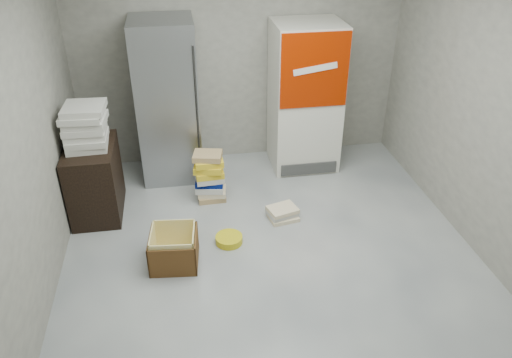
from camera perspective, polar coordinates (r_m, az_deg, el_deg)
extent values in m
plane|color=#B6B7B2|center=(4.71, 2.54, -11.20)|extent=(5.00, 5.00, 0.00)
cube|color=#9C998C|center=(6.22, -1.95, 14.43)|extent=(4.00, 0.04, 2.80)
cube|color=#9C998C|center=(4.03, -26.04, 1.72)|extent=(0.04, 5.00, 2.80)
cube|color=#A3A5AB|center=(5.97, -10.08, 8.68)|extent=(0.70, 0.70, 1.90)
cylinder|color=#333333|center=(5.58, -6.85, 9.02)|extent=(0.02, 0.02, 1.19)
cube|color=silver|center=(6.18, 5.61, 9.28)|extent=(0.80, 0.70, 1.80)
cube|color=#9A1D00|center=(5.70, 6.75, 12.17)|extent=(0.78, 0.02, 0.85)
cube|color=white|center=(5.68, 6.81, 12.38)|extent=(0.50, 0.01, 0.14)
cube|color=#3F3F3F|center=(6.21, 6.05, 1.18)|extent=(0.70, 0.02, 0.15)
cube|color=black|center=(5.63, -17.92, -0.10)|extent=(0.50, 0.80, 0.80)
cube|color=silver|center=(5.43, -18.69, 3.81)|extent=(0.42, 0.42, 0.06)
cube|color=silver|center=(5.39, -18.72, 4.41)|extent=(0.40, 0.40, 0.06)
cube|color=silver|center=(5.39, -18.88, 5.12)|extent=(0.41, 0.41, 0.06)
cube|color=silver|center=(5.35, -19.00, 5.68)|extent=(0.41, 0.41, 0.06)
cube|color=silver|center=(5.33, -18.93, 6.36)|extent=(0.42, 0.42, 0.06)
cube|color=silver|center=(5.29, -19.28, 6.90)|extent=(0.42, 0.42, 0.06)
cube|color=silver|center=(5.27, -19.07, 7.63)|extent=(0.42, 0.42, 0.06)
cube|color=tan|center=(5.78, -5.09, -1.97)|extent=(0.32, 0.25, 0.07)
cube|color=beige|center=(5.75, -5.02, -1.41)|extent=(0.34, 0.28, 0.06)
cube|color=beige|center=(5.71, -5.30, -0.90)|extent=(0.34, 0.29, 0.07)
cube|color=#06155F|center=(5.70, -5.31, -0.29)|extent=(0.35, 0.29, 0.06)
cube|color=beige|center=(5.65, -5.30, 0.16)|extent=(0.32, 0.26, 0.06)
cube|color=yellow|center=(5.62, -5.35, 0.73)|extent=(0.32, 0.26, 0.07)
cube|color=yellow|center=(5.58, -5.49, 1.33)|extent=(0.34, 0.29, 0.07)
cube|color=yellow|center=(5.54, -5.41, 1.99)|extent=(0.31, 0.25, 0.07)
cube|color=tan|center=(5.52, -5.56, 2.63)|extent=(0.35, 0.30, 0.07)
cube|color=beige|center=(5.44, 3.12, -4.37)|extent=(0.34, 0.28, 0.05)
cube|color=beige|center=(5.43, 2.99, -3.84)|extent=(0.35, 0.30, 0.05)
cube|color=beige|center=(5.39, 3.06, -3.49)|extent=(0.35, 0.31, 0.04)
cube|color=gold|center=(4.93, -9.21, -9.28)|extent=(0.46, 0.46, 0.01)
cube|color=brown|center=(5.00, -9.16, -6.37)|extent=(0.44, 0.06, 0.32)
cube|color=brown|center=(4.67, -9.57, -9.55)|extent=(0.44, 0.06, 0.32)
cube|color=brown|center=(4.86, -11.90, -7.94)|extent=(0.06, 0.44, 0.32)
cube|color=brown|center=(4.82, -6.79, -7.86)|extent=(0.06, 0.44, 0.32)
cube|color=gold|center=(4.98, -9.20, -6.31)|extent=(0.40, 0.05, 0.36)
cube|color=gold|center=(4.67, -9.57, -9.20)|extent=(0.40, 0.05, 0.36)
cube|color=gold|center=(4.85, -11.70, -7.74)|extent=(0.05, 0.40, 0.36)
cube|color=gold|center=(4.80, -7.03, -7.66)|extent=(0.05, 0.40, 0.36)
cylinder|color=gold|center=(5.10, -3.10, -6.90)|extent=(0.32, 0.32, 0.07)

